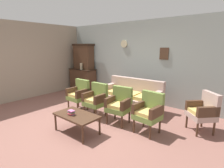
{
  "coord_description": "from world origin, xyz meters",
  "views": [
    {
      "loc": [
        3.09,
        -2.59,
        1.89
      ],
      "look_at": [
        0.1,
        1.06,
        0.85
      ],
      "focal_mm": 28.03,
      "sensor_mm": 36.0,
      "label": 1
    }
  ],
  "objects_px": {
    "armchair_row_middle": "(119,104)",
    "armchair_near_couch_end": "(149,111)",
    "side_cabinet": "(83,80)",
    "vase_on_cabinet": "(81,66)",
    "wingback_chair_by_fireplace": "(203,110)",
    "coffee_table": "(77,116)",
    "armchair_near_cabinet": "(79,93)",
    "armchair_by_doorway": "(96,99)",
    "book_stack_on_table": "(71,112)",
    "floral_couch": "(131,98)"
  },
  "relations": [
    {
      "from": "armchair_near_couch_end",
      "to": "armchair_by_doorway",
      "type": "bearing_deg",
      "value": -177.05
    },
    {
      "from": "armchair_row_middle",
      "to": "side_cabinet",
      "type": "bearing_deg",
      "value": 153.23
    },
    {
      "from": "armchair_near_cabinet",
      "to": "floral_couch",
      "type": "bearing_deg",
      "value": 42.15
    },
    {
      "from": "vase_on_cabinet",
      "to": "armchair_row_middle",
      "type": "distance_m",
      "value": 3.35
    },
    {
      "from": "armchair_near_cabinet",
      "to": "armchair_by_doorway",
      "type": "distance_m",
      "value": 0.75
    },
    {
      "from": "armchair_row_middle",
      "to": "armchair_by_doorway",
      "type": "bearing_deg",
      "value": -175.72
    },
    {
      "from": "floral_couch",
      "to": "armchair_by_doorway",
      "type": "height_order",
      "value": "same"
    },
    {
      "from": "side_cabinet",
      "to": "armchair_row_middle",
      "type": "distance_m",
      "value": 3.51
    },
    {
      "from": "side_cabinet",
      "to": "wingback_chair_by_fireplace",
      "type": "distance_m",
      "value": 4.89
    },
    {
      "from": "wingback_chair_by_fireplace",
      "to": "coffee_table",
      "type": "relative_size",
      "value": 0.9
    },
    {
      "from": "coffee_table",
      "to": "wingback_chair_by_fireplace",
      "type": "bearing_deg",
      "value": 40.32
    },
    {
      "from": "side_cabinet",
      "to": "vase_on_cabinet",
      "type": "bearing_deg",
      "value": -52.8
    },
    {
      "from": "vase_on_cabinet",
      "to": "armchair_near_cabinet",
      "type": "height_order",
      "value": "vase_on_cabinet"
    },
    {
      "from": "armchair_near_cabinet",
      "to": "book_stack_on_table",
      "type": "distance_m",
      "value": 1.44
    },
    {
      "from": "floral_couch",
      "to": "armchair_row_middle",
      "type": "xyz_separation_m",
      "value": [
        0.33,
        -1.04,
        0.17
      ]
    },
    {
      "from": "vase_on_cabinet",
      "to": "wingback_chair_by_fireplace",
      "type": "height_order",
      "value": "vase_on_cabinet"
    },
    {
      "from": "armchair_near_couch_end",
      "to": "book_stack_on_table",
      "type": "xyz_separation_m",
      "value": [
        -1.29,
        -1.09,
        -0.03
      ]
    },
    {
      "from": "armchair_near_cabinet",
      "to": "book_stack_on_table",
      "type": "height_order",
      "value": "armchair_near_cabinet"
    },
    {
      "from": "armchair_near_couch_end",
      "to": "armchair_near_cabinet",
      "type": "bearing_deg",
      "value": -179.0
    },
    {
      "from": "side_cabinet",
      "to": "vase_on_cabinet",
      "type": "distance_m",
      "value": 0.64
    },
    {
      "from": "armchair_by_doorway",
      "to": "armchair_near_couch_end",
      "type": "bearing_deg",
      "value": 2.95
    },
    {
      "from": "armchair_by_doorway",
      "to": "armchair_near_couch_end",
      "type": "height_order",
      "value": "same"
    },
    {
      "from": "wingback_chair_by_fireplace",
      "to": "coffee_table",
      "type": "distance_m",
      "value": 2.79
    },
    {
      "from": "vase_on_cabinet",
      "to": "coffee_table",
      "type": "relative_size",
      "value": 0.27
    },
    {
      "from": "book_stack_on_table",
      "to": "armchair_by_doorway",
      "type": "bearing_deg",
      "value": 103.2
    },
    {
      "from": "wingback_chair_by_fireplace",
      "to": "coffee_table",
      "type": "xyz_separation_m",
      "value": [
        -2.12,
        -1.8,
        -0.12
      ]
    },
    {
      "from": "vase_on_cabinet",
      "to": "coffee_table",
      "type": "xyz_separation_m",
      "value": [
        2.57,
        -2.38,
        -0.69
      ]
    },
    {
      "from": "vase_on_cabinet",
      "to": "armchair_near_cabinet",
      "type": "distance_m",
      "value": 2.13
    },
    {
      "from": "wingback_chair_by_fireplace",
      "to": "book_stack_on_table",
      "type": "distance_m",
      "value": 2.9
    },
    {
      "from": "vase_on_cabinet",
      "to": "armchair_row_middle",
      "type": "relative_size",
      "value": 0.3
    },
    {
      "from": "armchair_near_couch_end",
      "to": "wingback_chair_by_fireplace",
      "type": "distance_m",
      "value": 1.21
    },
    {
      "from": "floral_couch",
      "to": "coffee_table",
      "type": "bearing_deg",
      "value": -92.65
    },
    {
      "from": "armchair_near_cabinet",
      "to": "vase_on_cabinet",
      "type": "bearing_deg",
      "value": 136.67
    },
    {
      "from": "floral_couch",
      "to": "wingback_chair_by_fireplace",
      "type": "distance_m",
      "value": 2.05
    },
    {
      "from": "armchair_by_doorway",
      "to": "wingback_chair_by_fireplace",
      "type": "relative_size",
      "value": 1.0
    },
    {
      "from": "armchair_by_doorway",
      "to": "armchair_near_couch_end",
      "type": "distance_m",
      "value": 1.53
    },
    {
      "from": "vase_on_cabinet",
      "to": "armchair_by_doorway",
      "type": "xyz_separation_m",
      "value": [
        2.25,
        -1.45,
        -0.56
      ]
    },
    {
      "from": "armchair_near_couch_end",
      "to": "book_stack_on_table",
      "type": "relative_size",
      "value": 5.26
    },
    {
      "from": "book_stack_on_table",
      "to": "armchair_row_middle",
      "type": "bearing_deg",
      "value": 64.42
    },
    {
      "from": "armchair_by_doorway",
      "to": "book_stack_on_table",
      "type": "height_order",
      "value": "armchair_by_doorway"
    },
    {
      "from": "armchair_row_middle",
      "to": "armchair_near_cabinet",
      "type": "bearing_deg",
      "value": -179.36
    },
    {
      "from": "armchair_row_middle",
      "to": "armchair_near_couch_end",
      "type": "height_order",
      "value": "same"
    },
    {
      "from": "floral_couch",
      "to": "armchair_by_doorway",
      "type": "relative_size",
      "value": 2.05
    },
    {
      "from": "armchair_near_cabinet",
      "to": "armchair_row_middle",
      "type": "xyz_separation_m",
      "value": [
        1.5,
        0.02,
        0.0
      ]
    },
    {
      "from": "vase_on_cabinet",
      "to": "floral_couch",
      "type": "distance_m",
      "value": 2.78
    },
    {
      "from": "wingback_chair_by_fireplace",
      "to": "book_stack_on_table",
      "type": "bearing_deg",
      "value": -139.58
    },
    {
      "from": "vase_on_cabinet",
      "to": "armchair_by_doorway",
      "type": "distance_m",
      "value": 2.73
    },
    {
      "from": "floral_couch",
      "to": "side_cabinet",
      "type": "bearing_deg",
      "value": 169.02
    },
    {
      "from": "armchair_near_cabinet",
      "to": "wingback_chair_by_fireplace",
      "type": "xyz_separation_m",
      "value": [
        3.2,
        0.83,
        0.0
      ]
    },
    {
      "from": "armchair_row_middle",
      "to": "armchair_near_couch_end",
      "type": "bearing_deg",
      "value": 1.69
    }
  ]
}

